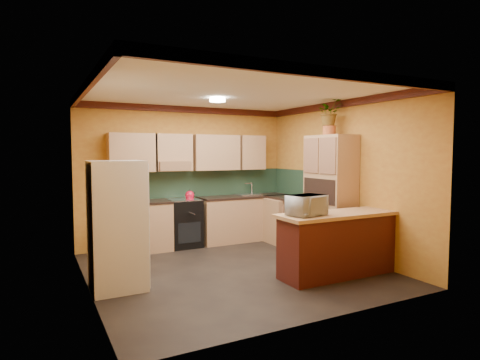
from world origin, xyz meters
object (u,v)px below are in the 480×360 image
fridge (117,225)px  microwave (307,205)px  base_cabinets_back (214,221)px  stove (184,223)px  breakfast_bar (338,246)px  pantry (330,196)px

fridge → microwave: bearing=-20.3°
base_cabinets_back → stove: size_ratio=4.01×
base_cabinets_back → microwave: size_ratio=7.06×
fridge → breakfast_bar: size_ratio=0.94×
fridge → pantry: size_ratio=0.81×
microwave → breakfast_bar: bearing=-11.7°
pantry → microwave: (-1.19, -0.93, 0.02)m
base_cabinets_back → microwave: microwave is taller
fridge → breakfast_bar: bearing=-16.6°
stove → breakfast_bar: stove is taller
stove → microwave: microwave is taller
breakfast_bar → fridge: bearing=163.4°
base_cabinets_back → breakfast_bar: (0.78, -2.75, 0.00)m
pantry → breakfast_bar: pantry is taller
microwave → fridge: bearing=148.0°
stove → pantry: 2.78m
stove → fridge: bearing=-130.4°
base_cabinets_back → pantry: 2.37m
breakfast_bar → pantry: bearing=56.5°
fridge → pantry: (3.60, 0.04, 0.20)m
stove → microwave: size_ratio=1.76×
stove → pantry: pantry is taller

